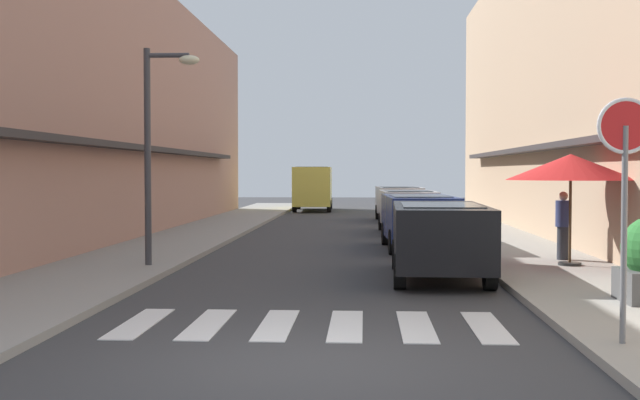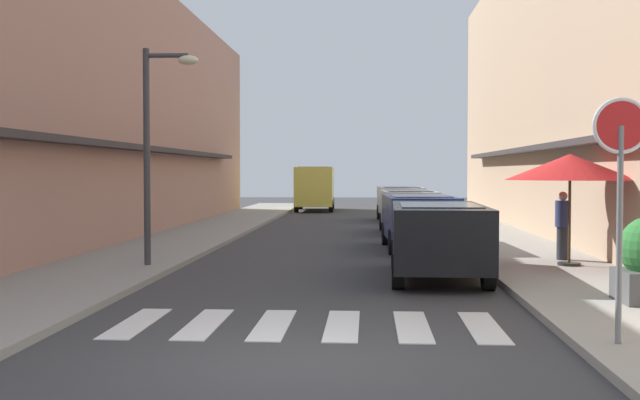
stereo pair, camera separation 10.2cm
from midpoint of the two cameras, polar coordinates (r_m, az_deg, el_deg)
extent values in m
plane|color=#38383A|center=(23.52, 1.34, -3.07)|extent=(82.34, 82.34, 0.00)
cube|color=gray|center=(24.12, -9.81, -2.82)|extent=(2.85, 52.40, 0.12)
cube|color=#9E998E|center=(23.82, 12.63, -2.91)|extent=(2.85, 52.40, 0.12)
cube|color=#A87A6B|center=(26.11, -17.90, 6.52)|extent=(5.00, 35.69, 8.35)
cube|color=#332D2D|center=(25.18, -12.01, 3.60)|extent=(0.50, 24.98, 0.16)
cube|color=tan|center=(25.69, 21.17, 8.66)|extent=(5.00, 35.69, 10.23)
cube|color=#332D2D|center=(24.82, 15.03, 3.60)|extent=(0.50, 24.98, 0.16)
cube|color=silver|center=(11.28, -13.17, -8.69)|extent=(0.45, 2.20, 0.01)
cube|color=silver|center=(11.05, -8.39, -8.88)|extent=(0.45, 2.20, 0.01)
cube|color=silver|center=(10.90, -3.43, -9.01)|extent=(0.45, 2.20, 0.01)
cube|color=silver|center=(10.84, 1.63, -9.08)|extent=(0.45, 2.20, 0.01)
cube|color=silver|center=(10.85, 6.71, -9.07)|extent=(0.45, 2.20, 0.01)
cube|color=silver|center=(10.95, 11.74, -9.00)|extent=(0.45, 2.20, 0.01)
cube|color=black|center=(15.58, 8.45, -2.43)|extent=(1.86, 4.47, 1.13)
cube|color=black|center=(15.34, 8.53, -1.36)|extent=(1.53, 2.52, 0.56)
cylinder|color=black|center=(17.05, 5.45, -3.94)|extent=(0.24, 0.65, 0.64)
cylinder|color=black|center=(17.15, 10.78, -3.93)|extent=(0.24, 0.65, 0.64)
cylinder|color=black|center=(14.15, 5.60, -5.17)|extent=(0.24, 0.65, 0.64)
cylinder|color=black|center=(14.26, 12.03, -5.15)|extent=(0.24, 0.65, 0.64)
cube|color=navy|center=(21.37, 7.03, -1.22)|extent=(1.92, 4.25, 1.13)
cube|color=black|center=(21.15, 7.07, -0.42)|extent=(1.57, 2.40, 0.56)
cylinder|color=black|center=(22.71, 4.65, -2.45)|extent=(0.25, 0.65, 0.64)
cylinder|color=black|center=(22.87, 8.63, -2.43)|extent=(0.25, 0.65, 0.64)
cylinder|color=black|center=(19.97, 5.18, -3.06)|extent=(0.25, 0.65, 0.64)
cylinder|color=black|center=(20.16, 9.70, -3.04)|extent=(0.25, 0.65, 0.64)
cube|color=silver|center=(26.97, 6.24, -0.54)|extent=(1.89, 4.02, 1.13)
cube|color=black|center=(26.76, 6.26, 0.09)|extent=(1.55, 2.27, 0.56)
cylinder|color=black|center=(28.24, 4.39, -1.56)|extent=(0.24, 0.65, 0.64)
cylinder|color=black|center=(28.37, 7.60, -1.56)|extent=(0.24, 0.65, 0.64)
cylinder|color=black|center=(25.64, 4.72, -1.93)|extent=(0.24, 0.65, 0.64)
cylinder|color=black|center=(25.79, 8.25, -1.92)|extent=(0.24, 0.65, 0.64)
cube|color=silver|center=(33.59, 5.65, -0.03)|extent=(1.94, 4.12, 1.13)
cube|color=black|center=(33.38, 5.66, 0.48)|extent=(1.57, 2.33, 0.56)
cylinder|color=black|center=(34.89, 4.15, -0.88)|extent=(0.25, 0.65, 0.64)
cylinder|color=black|center=(35.02, 6.74, -0.87)|extent=(0.25, 0.65, 0.64)
cylinder|color=black|center=(32.23, 4.44, -1.12)|extent=(0.25, 0.65, 0.64)
cylinder|color=black|center=(32.37, 7.25, -1.11)|extent=(0.25, 0.65, 0.64)
cube|color=#D8CC4C|center=(42.43, -0.57, 1.02)|extent=(2.09, 5.45, 2.03)
cube|color=black|center=(42.16, -0.59, 2.04)|extent=(1.71, 3.06, 0.56)
cylinder|color=black|center=(44.29, -1.63, -0.25)|extent=(0.24, 0.65, 0.64)
cylinder|color=black|center=(44.22, 0.68, -0.25)|extent=(0.24, 0.65, 0.64)
cylinder|color=black|center=(40.73, -1.93, -0.45)|extent=(0.24, 0.65, 0.64)
cylinder|color=black|center=(40.66, 0.59, -0.46)|extent=(0.24, 0.65, 0.64)
cylinder|color=slate|center=(9.66, 20.89, -2.39)|extent=(0.07, 0.07, 2.50)
cylinder|color=red|center=(9.65, 20.99, 5.05)|extent=(0.64, 0.03, 0.64)
torus|color=white|center=(9.65, 20.99, 5.05)|extent=(0.65, 0.05, 0.65)
cylinder|color=#38383D|center=(17.07, -12.56, 3.05)|extent=(0.14, 0.14, 4.58)
cylinder|color=#38383D|center=(17.13, -11.14, 10.25)|extent=(0.90, 0.10, 0.10)
ellipsoid|color=beige|center=(17.01, -9.65, 9.98)|extent=(0.44, 0.28, 0.20)
cylinder|color=#262626|center=(17.50, 17.49, -4.43)|extent=(0.48, 0.48, 0.06)
cylinder|color=#4C3823|center=(17.42, 17.52, -1.13)|extent=(0.06, 0.06, 2.08)
cone|color=red|center=(17.40, 17.56, 2.30)|extent=(2.71, 2.71, 0.55)
cylinder|color=#282B33|center=(18.53, 17.05, -3.01)|extent=(0.26, 0.26, 0.74)
cylinder|color=navy|center=(18.48, 17.07, -0.95)|extent=(0.34, 0.34, 0.59)
sphere|color=tan|center=(18.47, 17.08, 0.27)|extent=(0.20, 0.20, 0.20)
camera|label=1|loc=(0.05, -90.14, 0.00)|focal=44.14mm
camera|label=2|loc=(0.05, 89.86, 0.00)|focal=44.14mm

